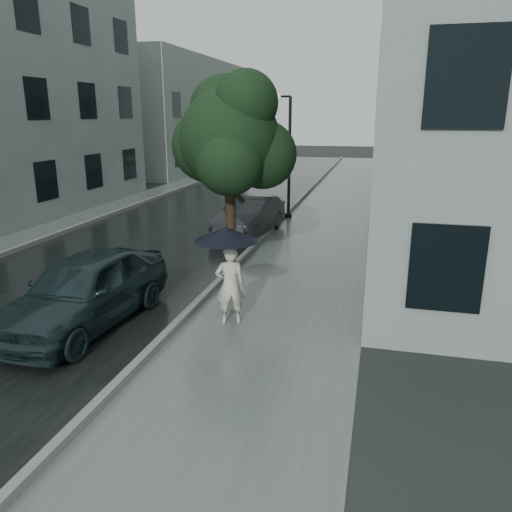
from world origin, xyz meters
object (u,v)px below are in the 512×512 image
(pedestrian, at_px, (230,285))
(lamp_post, at_px, (286,148))
(street_tree, at_px, (231,137))
(car_far, at_px, (250,216))
(car_near, at_px, (85,290))

(pedestrian, distance_m, lamp_post, 10.94)
(street_tree, relative_size, car_far, 1.29)
(car_near, bearing_deg, street_tree, 66.18)
(street_tree, height_order, lamp_post, street_tree)
(street_tree, distance_m, lamp_post, 7.84)
(street_tree, xyz_separation_m, car_near, (-1.93, -3.69, -2.79))
(lamp_post, distance_m, car_far, 3.86)
(pedestrian, bearing_deg, street_tree, -97.80)
(lamp_post, distance_m, car_near, 11.81)
(pedestrian, xyz_separation_m, street_tree, (-0.83, 2.93, 2.71))
(street_tree, relative_size, car_near, 1.18)
(car_far, bearing_deg, street_tree, -74.63)
(lamp_post, bearing_deg, car_far, -84.66)
(car_near, xyz_separation_m, car_far, (1.18, 8.33, -0.08))
(street_tree, bearing_deg, car_near, -117.60)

